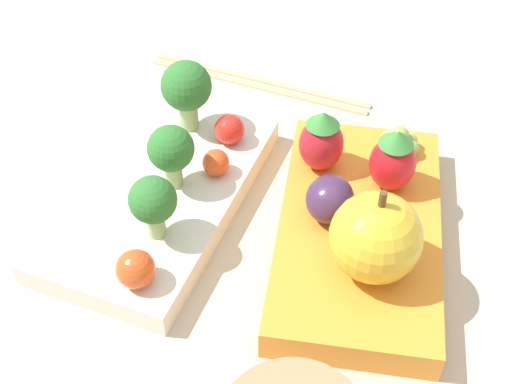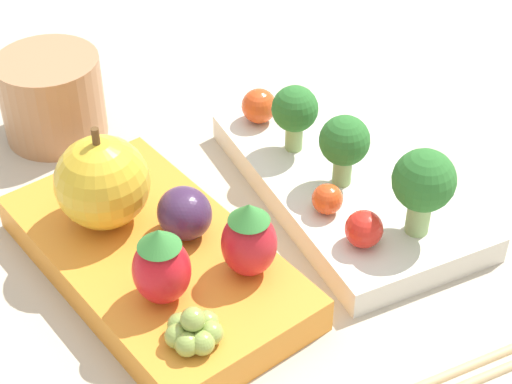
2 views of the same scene
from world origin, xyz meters
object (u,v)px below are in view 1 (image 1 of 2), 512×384
chopsticks_pair (258,81)px  strawberry_1 (393,160)px  broccoli_floret_0 (153,202)px  broccoli_floret_2 (171,150)px  cherry_tomato_1 (229,129)px  grape_cluster (398,143)px  bento_box_savoury (160,195)px  cherry_tomato_0 (216,163)px  bento_box_fruit (358,235)px  strawberry_0 (321,141)px  apple (376,238)px  plum (329,202)px  cherry_tomato_2 (135,269)px  broccoli_floret_1 (186,88)px

chopsticks_pair → strawberry_1: bearing=-133.4°
broccoli_floret_0 → broccoli_floret_2: broccoli_floret_2 is taller
broccoli_floret_2 → cherry_tomato_1: 0.07m
broccoli_floret_0 → grape_cluster: (0.12, -0.15, -0.02)m
bento_box_savoury → grape_cluster: 0.19m
cherry_tomato_0 → chopsticks_pair: (0.14, 0.00, -0.03)m
bento_box_fruit → strawberry_0: size_ratio=4.29×
broccoli_floret_2 → apple: (-0.05, -0.15, 0.00)m
plum → broccoli_floret_2: bearing=85.3°
cherry_tomato_1 → strawberry_0: bearing=-100.7°
bento_box_savoury → cherry_tomato_2: bearing=-168.4°
cherry_tomato_0 → chopsticks_pair: size_ratio=0.10×
strawberry_0 → broccoli_floret_0: bearing=134.1°
apple → strawberry_1: 0.08m
broccoli_floret_0 → apple: 0.15m
cherry_tomato_1 → cherry_tomato_2: cherry_tomato_2 is taller
strawberry_1 → cherry_tomato_0: bearing=97.1°
bento_box_savoury → cherry_tomato_2: size_ratio=8.44×
bento_box_savoury → strawberry_0: 0.13m
cherry_tomato_2 → chopsticks_pair: (0.25, -0.01, -0.03)m
cherry_tomato_2 → strawberry_0: size_ratio=0.51×
bento_box_savoury → broccoli_floret_2: (0.01, -0.01, 0.04)m
cherry_tomato_2 → apple: bearing=-72.0°
strawberry_1 → grape_cluster: size_ratio=1.60×
bento_box_savoury → cherry_tomato_0: 0.05m
bento_box_fruit → plum: plum is taller
bento_box_savoury → strawberry_0: (0.05, -0.11, 0.04)m
cherry_tomato_2 → grape_cluster: grape_cluster is taller
strawberry_0 → plum: strawberry_0 is taller
plum → cherry_tomato_0: bearing=72.3°
bento_box_savoury → cherry_tomato_0: size_ratio=10.75×
bento_box_fruit → plum: (-0.00, 0.02, 0.03)m
bento_box_fruit → broccoli_floret_1: size_ratio=3.60×
cherry_tomato_2 → strawberry_0: strawberry_0 is taller
chopsticks_pair → bento_box_fruit: bearing=-145.1°
apple → chopsticks_pair: 0.25m
broccoli_floret_0 → apple: (0.00, -0.15, 0.00)m
bento_box_fruit → bento_box_savoury: bearing=88.5°
broccoli_floret_2 → strawberry_1: strawberry_1 is taller
bento_box_savoury → chopsticks_pair: 0.17m
cherry_tomato_1 → strawberry_1: size_ratio=0.47×
strawberry_0 → strawberry_1: 0.05m
bento_box_savoury → strawberry_1: (0.04, -0.17, 0.04)m
chopsticks_pair → broccoli_floret_2: bearing=172.3°
broccoli_floret_1 → cherry_tomato_0: size_ratio=2.95×
bento_box_fruit → grape_cluster: bearing=-10.9°
apple → strawberry_0: 0.10m
cherry_tomato_0 → plum: plum is taller
broccoli_floret_0 → broccoli_floret_1: broccoli_floret_1 is taller
apple → strawberry_1: apple is taller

